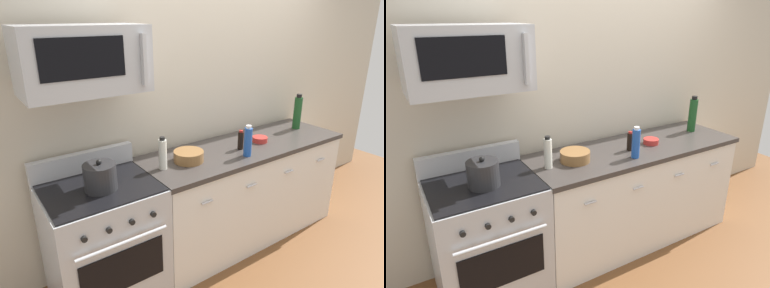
# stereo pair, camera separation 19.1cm
# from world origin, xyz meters

# --- Properties ---
(ground_plane) EXTENTS (6.05, 6.05, 0.00)m
(ground_plane) POSITION_xyz_m (0.00, 0.00, 0.00)
(ground_plane) COLOR brown
(back_wall) EXTENTS (5.04, 0.10, 2.70)m
(back_wall) POSITION_xyz_m (0.00, 0.41, 1.35)
(back_wall) COLOR beige
(back_wall) RESTS_ON ground_plane
(counter_unit) EXTENTS (1.95, 0.66, 0.92)m
(counter_unit) POSITION_xyz_m (0.00, -0.00, 0.46)
(counter_unit) COLOR silver
(counter_unit) RESTS_ON ground_plane
(range_oven) EXTENTS (0.76, 0.69, 1.07)m
(range_oven) POSITION_xyz_m (-1.35, 0.00, 0.47)
(range_oven) COLOR #B7BABF
(range_oven) RESTS_ON ground_plane
(microwave) EXTENTS (0.74, 0.44, 0.40)m
(microwave) POSITION_xyz_m (-1.35, 0.05, 1.75)
(microwave) COLOR #B7BABF
(bottle_wine_green) EXTENTS (0.08, 0.08, 0.35)m
(bottle_wine_green) POSITION_xyz_m (0.75, 0.06, 1.09)
(bottle_wine_green) COLOR #19471E
(bottle_wine_green) RESTS_ON countertop_slab
(bottle_vinegar_white) EXTENTS (0.06, 0.06, 0.25)m
(bottle_vinegar_white) POSITION_xyz_m (-0.85, -0.01, 1.04)
(bottle_vinegar_white) COLOR silver
(bottle_vinegar_white) RESTS_ON countertop_slab
(bottle_soy_sauce_dark) EXTENTS (0.05, 0.05, 0.17)m
(bottle_soy_sauce_dark) POSITION_xyz_m (-0.10, -0.04, 1.00)
(bottle_soy_sauce_dark) COLOR black
(bottle_soy_sauce_dark) RESTS_ON countertop_slab
(bottle_soda_blue) EXTENTS (0.07, 0.07, 0.26)m
(bottle_soda_blue) POSITION_xyz_m (-0.16, -0.19, 1.04)
(bottle_soda_blue) COLOR #1E4CA5
(bottle_soda_blue) RESTS_ON countertop_slab
(bowl_red_small) EXTENTS (0.14, 0.14, 0.05)m
(bowl_red_small) POSITION_xyz_m (0.16, -0.01, 0.95)
(bowl_red_small) COLOR #B72D28
(bowl_red_small) RESTS_ON countertop_slab
(bowl_wooden_salad) EXTENTS (0.24, 0.24, 0.08)m
(bowl_wooden_salad) POSITION_xyz_m (-0.61, 0.00, 0.97)
(bowl_wooden_salad) COLOR brown
(bowl_wooden_salad) RESTS_ON countertop_slab
(stockpot) EXTENTS (0.21, 0.21, 0.21)m
(stockpot) POSITION_xyz_m (-1.35, -0.05, 1.01)
(stockpot) COLOR #262628
(stockpot) RESTS_ON range_oven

